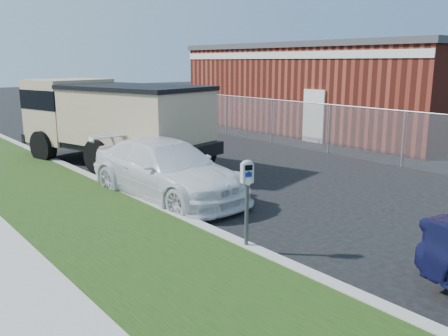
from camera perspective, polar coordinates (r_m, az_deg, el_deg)
ground at (r=11.11m, az=8.92°, el=-4.92°), size 120.00×120.00×0.00m
streetside at (r=9.92m, az=-23.19°, el=-7.61°), size 6.12×50.00×0.15m
chainlink_fence at (r=19.89m, az=5.80°, el=6.66°), size 0.06×30.06×30.00m
brick_building at (r=24.99m, az=14.18°, el=9.55°), size 9.20×14.20×4.17m
parking_meter at (r=8.20m, az=2.78°, el=-1.96°), size 0.25×0.20×1.54m
white_wagon at (r=11.89m, az=-6.91°, el=-0.15°), size 2.32×5.01×1.42m
dump_truck at (r=16.05m, az=-13.56°, el=5.91°), size 4.26×7.38×2.73m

